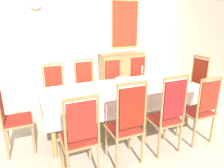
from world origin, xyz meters
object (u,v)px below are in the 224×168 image
object	(u,v)px
chair_south_a	(80,135)
chair_north_c	(115,82)
chair_south_b	(127,123)
bowl_near_left	(62,87)
chair_south_c	(167,114)
dining_table	(119,91)
chair_south_d	(200,109)
spoon_primary	(55,88)
candlestick_west	(95,82)
soup_tureen	(122,82)
chair_north_b	(86,86)
mounted_clock	(35,3)
sideboard	(122,67)
chair_north_a	(55,90)
bowl_near_right	(160,75)
spoon_secondary	(164,75)
framed_painting	(125,24)
candlestick_east	(142,77)
chair_north_d	(140,79)
chair_head_east	(194,85)
chair_head_west	(12,116)

from	to	relation	value
chair_south_a	chair_north_c	xyz separation A→B (m)	(1.28, 1.81, -0.01)
chair_south_b	bowl_near_left	distance (m)	1.43
chair_south_c	chair_north_c	xyz separation A→B (m)	(0.00, 1.82, -0.04)
dining_table	chair_south_d	distance (m)	1.33
chair_south_b	spoon_primary	distance (m)	1.49
chair_south_a	candlestick_west	distance (m)	1.10
chair_north_c	soup_tureen	bearing A→B (deg)	72.91
chair_north_b	spoon_primary	size ratio (longest dim) A/B	6.30
spoon_primary	mounted_clock	world-z (taller)	mounted_clock
dining_table	sideboard	size ratio (longest dim) A/B	1.82
chair_north_a	bowl_near_right	xyz separation A→B (m)	(2.06, -0.57, 0.23)
chair_south_b	spoon_primary	size ratio (longest dim) A/B	6.79
chair_south_c	sideboard	world-z (taller)	chair_south_c
chair_north_c	soup_tureen	world-z (taller)	chair_north_c
soup_tureen	spoon_secondary	size ratio (longest dim) A/B	1.41
chair_north_a	framed_painting	xyz separation A→B (m)	(2.54, 2.00, 1.17)
candlestick_east	chair_north_d	bearing A→B (deg)	60.09
spoon_secondary	framed_painting	size ratio (longest dim) A/B	0.12
chair_south_c	sideboard	size ratio (longest dim) A/B	0.84
bowl_near_left	chair_north_d	bearing A→B (deg)	15.89
dining_table	bowl_near_left	size ratio (longest dim) A/B	17.21
chair_south_c	candlestick_east	bearing A→B (deg)	82.16
chair_north_a	chair_north_b	size ratio (longest dim) A/B	0.97
candlestick_east	mounted_clock	size ratio (longest dim) A/B	1.13
chair_south_a	bowl_near_right	xyz separation A→B (m)	(2.06, 1.24, 0.22)
chair_south_a	spoon_primary	world-z (taller)	chair_south_a
framed_painting	chair_north_d	bearing A→B (deg)	-106.95
chair_north_c	chair_head_east	xyz separation A→B (m)	(1.40, -0.91, 0.03)
chair_south_c	bowl_near_right	distance (m)	1.48
chair_south_d	chair_head_east	distance (m)	1.18
dining_table	chair_north_b	distance (m)	0.97
candlestick_east	spoon_secondary	world-z (taller)	candlestick_east
chair_south_d	sideboard	size ratio (longest dim) A/B	0.77
chair_north_d	bowl_near_right	size ratio (longest dim) A/B	7.65
mounted_clock	chair_south_b	bearing A→B (deg)	-79.94
chair_south_c	chair_head_east	bearing A→B (deg)	33.09
chair_head_east	spoon_primary	size ratio (longest dim) A/B	6.71
spoon_primary	mounted_clock	distance (m)	2.91
chair_south_c	chair_south_a	bearing A→B (deg)	179.76
spoon_primary	mounted_clock	xyz separation A→B (m)	(0.02, 2.50, 1.50)
sideboard	framed_painting	size ratio (longest dim) A/B	0.99
spoon_secondary	framed_painting	distance (m)	2.74
chair_north_a	spoon_secondary	distance (m)	2.25
chair_head_west	chair_north_b	bearing A→B (deg)	123.25
chair_south_a	chair_north_a	bearing A→B (deg)	90.00
spoon_secondary	sideboard	distance (m)	2.32
sideboard	spoon_secondary	bearing A→B (deg)	85.94
chair_north_c	spoon_secondary	xyz separation A→B (m)	(0.89, -0.55, 0.21)
chair_north_a	bowl_near_left	size ratio (longest dim) A/B	7.13
chair_north_a	chair_head_east	distance (m)	2.83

